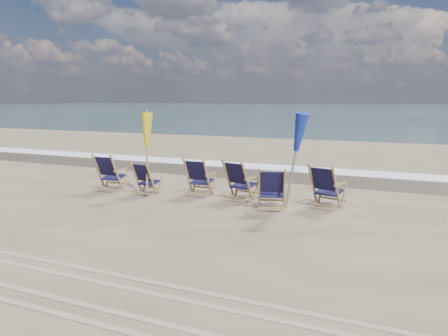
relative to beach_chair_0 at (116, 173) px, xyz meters
The scene contains 12 objects.
ocean 125.68m from the beach_chair_0, 88.52° to the left, with size 400.00×400.00×0.00m, color #335154.
surf_foam 6.79m from the beach_chair_0, 61.40° to the left, with size 200.00×1.40×0.01m, color silver.
wet_sand_strip 5.52m from the beach_chair_0, 53.89° to the left, with size 200.00×2.60×0.00m, color #42362A.
tire_tracks 6.11m from the beach_chair_0, 57.87° to the right, with size 80.00×1.30×0.01m, color gray, non-canonical shape.
beach_chair_0 is the anchor object (origin of this frame).
beach_chair_1 1.14m from the beach_chair_0, ahead, with size 0.58×0.65×0.90m, color black, non-canonical shape.
beach_chair_2 2.53m from the beach_chair_0, 11.11° to the left, with size 0.65×0.73×1.02m, color black, non-canonical shape.
beach_chair_3 3.64m from the beach_chair_0, ahead, with size 0.67×0.75×1.04m, color black, non-canonical shape.
beach_chair_4 4.68m from the beach_chair_0, ahead, with size 0.64×0.72×1.00m, color black, non-canonical shape.
beach_chair_5 5.74m from the beach_chair_0, ahead, with size 0.67×0.76×1.05m, color black, non-canonical shape.
umbrella_yellow 1.47m from the beach_chair_0, ahead, with size 0.30×0.30×2.14m.
umbrella_blue 4.95m from the beach_chair_0, ahead, with size 0.30×0.30×2.22m.
Camera 1 is at (4.11, -6.95, 2.48)m, focal length 35.00 mm.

